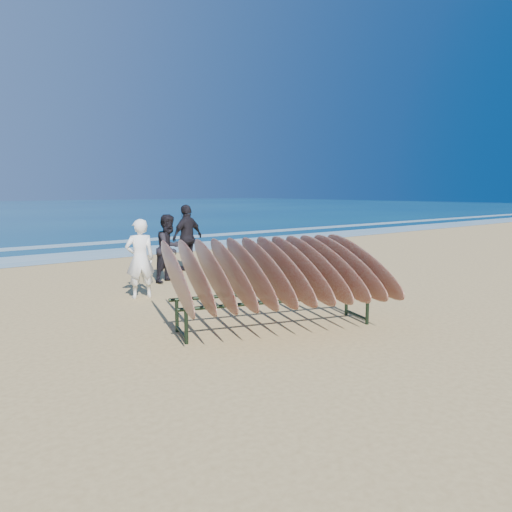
% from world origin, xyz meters
% --- Properties ---
extents(ground, '(120.00, 120.00, 0.00)m').
position_xyz_m(ground, '(0.00, 0.00, 0.00)').
color(ground, tan).
rests_on(ground, ground).
extents(foam_near, '(160.00, 160.00, 0.00)m').
position_xyz_m(foam_near, '(0.00, 10.00, 0.01)').
color(foam_near, white).
rests_on(foam_near, ground).
extents(foam_far, '(160.00, 160.00, 0.00)m').
position_xyz_m(foam_far, '(0.00, 13.50, 0.01)').
color(foam_far, white).
rests_on(foam_far, ground).
extents(surfboard_rack, '(3.80, 3.39, 1.52)m').
position_xyz_m(surfboard_rack, '(-0.70, -0.50, 0.93)').
color(surfboard_rack, black).
rests_on(surfboard_rack, ground).
extents(person_white, '(0.65, 0.51, 1.59)m').
position_xyz_m(person_white, '(-1.30, 2.86, 0.79)').
color(person_white, white).
rests_on(person_white, ground).
extents(person_dark_a, '(0.94, 0.85, 1.59)m').
position_xyz_m(person_dark_a, '(0.05, 4.06, 0.80)').
color(person_dark_a, black).
rests_on(person_dark_a, ground).
extents(person_dark_b, '(1.11, 0.66, 1.77)m').
position_xyz_m(person_dark_b, '(1.32, 5.30, 0.88)').
color(person_dark_b, black).
rests_on(person_dark_b, ground).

